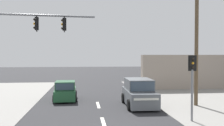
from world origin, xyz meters
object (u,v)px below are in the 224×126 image
Objects in this scene: utility_pole_midground_right at (196,38)px; traffic_signal_mast at (22,44)px; pedestal_signal_right_kerb at (192,77)px; hatchback_kerbside_parked at (65,91)px; suv_oncoming_mid at (139,93)px.

utility_pole_midground_right is 11.67m from traffic_signal_mast.
utility_pole_midground_right is at bearing 16.69° from traffic_signal_mast.
pedestal_signal_right_kerb is 10.53m from hatchback_kerbside_parked.
hatchback_kerbside_parked is (-9.33, 3.25, -4.08)m from utility_pole_midground_right.
traffic_signal_mast reaches higher than pedestal_signal_right_kerb.
suv_oncoming_mid is (-1.92, 4.57, -1.53)m from pedestal_signal_right_kerb.
utility_pole_midground_right is 5.28m from pedestal_signal_right_kerb.
utility_pole_midground_right reaches higher than suv_oncoming_mid.
utility_pole_midground_right is 2.55× the size of pedestal_signal_right_kerb.
utility_pole_midground_right is at bearing -4.81° from suv_oncoming_mid.
utility_pole_midground_right reaches higher than pedestal_signal_right_kerb.
traffic_signal_mast is 1.69× the size of pedestal_signal_right_kerb.
traffic_signal_mast is 1.63× the size of hatchback_kerbside_parked.
pedestal_signal_right_kerb is at bearing -5.56° from traffic_signal_mast.
pedestal_signal_right_kerb is (-2.11, -4.23, -2.36)m from utility_pole_midground_right.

